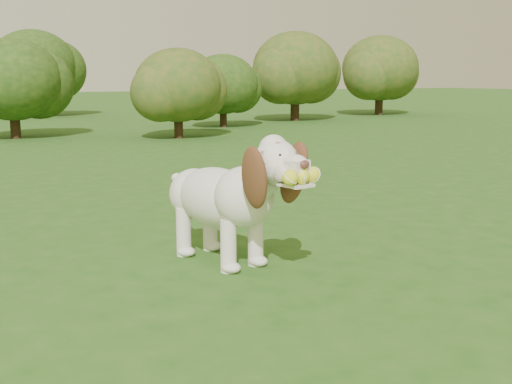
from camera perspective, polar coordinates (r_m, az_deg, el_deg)
name	(u,v)px	position (r m, az deg, el deg)	size (l,w,h in m)	color
ground	(233,241)	(4.23, -2.10, -4.35)	(80.00, 80.00, 0.00)	#234C15
dog	(229,194)	(3.63, -2.46, -0.15)	(0.58, 1.18, 0.77)	silver
shrub_h	(380,68)	(18.17, 10.98, 10.74)	(2.08, 2.08, 2.15)	#382314
shrub_b	(12,80)	(11.81, -20.85, 9.32)	(1.64, 1.64, 1.70)	#382314
shrub_f	(295,68)	(15.54, 3.52, 10.92)	(2.04, 2.04, 2.11)	#382314
shrub_i	(33,66)	(17.98, -19.17, 10.57)	(2.18, 2.18, 2.26)	#382314
shrub_c	(178,85)	(11.20, -6.98, 9.39)	(1.49, 1.49, 1.54)	#382314
shrub_d	(223,84)	(13.58, -2.95, 9.54)	(1.46, 1.46, 1.51)	#382314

